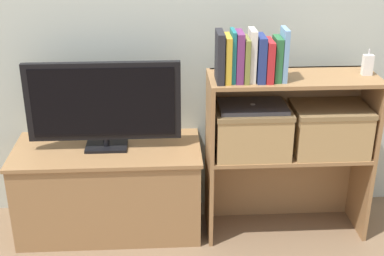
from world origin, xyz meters
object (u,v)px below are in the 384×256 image
Objects in this scene: laptop at (253,106)px; tv_stand at (110,188)px; book_charcoal at (220,57)px; storage_basket_right at (329,127)px; book_forest at (277,59)px; book_plum at (239,57)px; tv at (104,103)px; book_olive at (246,59)px; book_crimson at (268,60)px; baby_monitor at (368,65)px; book_navy at (260,58)px; book_mustard at (227,58)px; storage_basket_left at (251,129)px; book_ivory at (252,55)px; book_skyblue at (284,55)px; book_teal at (233,56)px.

tv_stand is at bearing 174.14° from laptop.
storage_basket_right is (0.59, 0.04, -0.40)m from book_charcoal.
book_forest is at bearing 0.00° from book_charcoal.
book_plum is 1.13× the size of book_forest.
tv is 0.76m from laptop.
storage_basket_right is at bearing 4.84° from book_olive.
book_charcoal is 0.24m from book_crimson.
book_forest reaches higher than baby_monitor.
laptop is at bearing 116.07° from book_navy.
book_mustard is 0.66× the size of laptop.
storage_basket_right is at bearing -3.74° from tv.
book_mustard is at bearing 180.00° from book_crimson.
book_plum is 0.41m from storage_basket_left.
baby_monitor is (0.60, 0.05, -0.07)m from book_ivory.
book_navy is at bearing -63.93° from storage_basket_left.
book_ivory is at bearing -8.89° from tv.
book_olive is 0.55× the size of storage_basket_right.
laptop is at bearing 24.64° from book_plum.
book_charcoal reaches higher than storage_basket_right.
laptop is (0.14, 0.04, -0.27)m from book_mustard.
book_crimson is (0.82, -0.12, 0.25)m from tv.
tv_stand is at bearing 170.99° from book_ivory.
book_olive is (0.13, 0.00, -0.02)m from book_charcoal.
book_mustard is 0.88× the size of book_skyblue.
tv_stand is 0.91m from laptop.
tv_stand is 4.66× the size of book_forest.
book_skyblue is at bearing -7.47° from tv_stand.
book_navy is (0.78, -0.12, 0.26)m from tv.
book_ivory reaches higher than book_plum.
book_plum is at bearing 0.00° from book_mustard.
book_navy is (0.10, 0.00, -0.01)m from book_plum.
book_charcoal is 1.10× the size of book_navy.
book_crimson reaches higher than storage_basket_right.
book_ivory reaches higher than storage_basket_left.
book_charcoal is at bearing -180.00° from book_forest.
book_teal is at bearing -161.27° from laptop.
storage_basket_left is 0.13m from laptop.
book_mustard is at bearing 180.00° from book_forest.
book_navy reaches higher than tv.
storage_basket_left is (-0.13, 0.04, -0.41)m from book_skyblue.
tv reaches higher than storage_basket_right.
book_mustard is (0.62, -0.12, 0.26)m from tv.
book_navy is 0.12m from book_skyblue.
book_mustard is at bearing 180.00° from book_ivory.
tv_stand is 1.12m from book_crimson.
book_olive is at bearing 0.00° from book_plum.
tv_stand is 7.46× the size of baby_monitor.
storage_basket_left is at bearing 180.00° from storage_basket_right.
tv is at bearing 176.26° from storage_basket_right.
book_navy is at bearing 0.00° from book_mustard.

